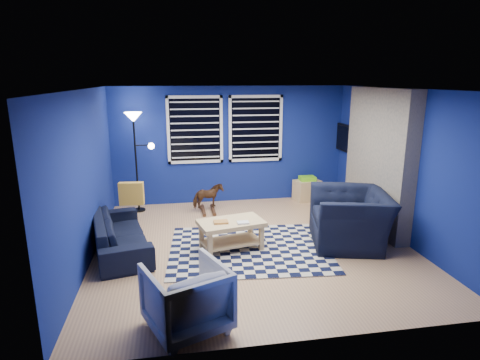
{
  "coord_description": "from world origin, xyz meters",
  "views": [
    {
      "loc": [
        -1.22,
        -5.97,
        2.66
      ],
      "look_at": [
        -0.16,
        0.3,
        1.03
      ],
      "focal_mm": 30.0,
      "sensor_mm": 36.0,
      "label": 1
    }
  ],
  "objects_px": {
    "rocking_horse": "(208,197)",
    "floor_lamp": "(135,131)",
    "armchair_bent": "(186,298)",
    "cabinet": "(307,190)",
    "tv": "(347,139)",
    "coffee_table": "(231,229)",
    "armchair_big": "(350,218)",
    "sofa": "(120,234)"
  },
  "relations": [
    {
      "from": "rocking_horse",
      "to": "floor_lamp",
      "type": "height_order",
      "value": "floor_lamp"
    },
    {
      "from": "armchair_bent",
      "to": "cabinet",
      "type": "bearing_deg",
      "value": -145.55
    },
    {
      "from": "tv",
      "to": "coffee_table",
      "type": "bearing_deg",
      "value": -143.25
    },
    {
      "from": "coffee_table",
      "to": "floor_lamp",
      "type": "distance_m",
      "value": 3.02
    },
    {
      "from": "armchair_big",
      "to": "floor_lamp",
      "type": "distance_m",
      "value": 4.38
    },
    {
      "from": "coffee_table",
      "to": "cabinet",
      "type": "xyz_separation_m",
      "value": [
        2.06,
        2.35,
        -0.1
      ]
    },
    {
      "from": "armchair_big",
      "to": "rocking_horse",
      "type": "xyz_separation_m",
      "value": [
        -2.15,
        1.97,
        -0.11
      ]
    },
    {
      "from": "tv",
      "to": "sofa",
      "type": "distance_m",
      "value": 5.03
    },
    {
      "from": "floor_lamp",
      "to": "armchair_bent",
      "type": "bearing_deg",
      "value": -79.3
    },
    {
      "from": "coffee_table",
      "to": "sofa",
      "type": "bearing_deg",
      "value": 171.31
    },
    {
      "from": "armchair_big",
      "to": "coffee_table",
      "type": "bearing_deg",
      "value": -78.57
    },
    {
      "from": "armchair_bent",
      "to": "rocking_horse",
      "type": "relative_size",
      "value": 1.35
    },
    {
      "from": "coffee_table",
      "to": "armchair_bent",
      "type": "bearing_deg",
      "value": -111.43
    },
    {
      "from": "sofa",
      "to": "armchair_big",
      "type": "bearing_deg",
      "value": -107.45
    },
    {
      "from": "rocking_horse",
      "to": "floor_lamp",
      "type": "xyz_separation_m",
      "value": [
        -1.38,
        0.31,
        1.32
      ]
    },
    {
      "from": "rocking_horse",
      "to": "floor_lamp",
      "type": "relative_size",
      "value": 0.3
    },
    {
      "from": "tv",
      "to": "armchair_bent",
      "type": "xyz_separation_m",
      "value": [
        -3.59,
        -4.08,
        -1.03
      ]
    },
    {
      "from": "sofa",
      "to": "armchair_bent",
      "type": "height_order",
      "value": "armchair_bent"
    },
    {
      "from": "tv",
      "to": "sofa",
      "type": "relative_size",
      "value": 0.52
    },
    {
      "from": "sofa",
      "to": "floor_lamp",
      "type": "xyz_separation_m",
      "value": [
        0.16,
        1.96,
        1.37
      ]
    },
    {
      "from": "rocking_horse",
      "to": "cabinet",
      "type": "relative_size",
      "value": 0.99
    },
    {
      "from": "armchair_big",
      "to": "cabinet",
      "type": "height_order",
      "value": "armchair_big"
    },
    {
      "from": "coffee_table",
      "to": "floor_lamp",
      "type": "height_order",
      "value": "floor_lamp"
    },
    {
      "from": "sofa",
      "to": "floor_lamp",
      "type": "distance_m",
      "value": 2.39
    },
    {
      "from": "armchair_bent",
      "to": "rocking_horse",
      "type": "xyz_separation_m",
      "value": [
        0.58,
        3.89,
        -0.05
      ]
    },
    {
      "from": "armchair_big",
      "to": "rocking_horse",
      "type": "relative_size",
      "value": 2.21
    },
    {
      "from": "rocking_horse",
      "to": "coffee_table",
      "type": "xyz_separation_m",
      "value": [
        0.19,
        -1.91,
        0.02
      ]
    },
    {
      "from": "tv",
      "to": "armchair_big",
      "type": "xyz_separation_m",
      "value": [
        -0.86,
        -2.17,
        -0.96
      ]
    },
    {
      "from": "floor_lamp",
      "to": "armchair_big",
      "type": "bearing_deg",
      "value": -32.9
    },
    {
      "from": "tv",
      "to": "floor_lamp",
      "type": "relative_size",
      "value": 0.5
    },
    {
      "from": "armchair_big",
      "to": "cabinet",
      "type": "relative_size",
      "value": 2.18
    },
    {
      "from": "sofa",
      "to": "rocking_horse",
      "type": "relative_size",
      "value": 3.18
    },
    {
      "from": "tv",
      "to": "coffee_table",
      "type": "xyz_separation_m",
      "value": [
        -2.82,
        -2.1,
        -1.05
      ]
    },
    {
      "from": "armchair_bent",
      "to": "cabinet",
      "type": "distance_m",
      "value": 5.17
    },
    {
      "from": "tv",
      "to": "armchair_bent",
      "type": "distance_m",
      "value": 5.53
    },
    {
      "from": "tv",
      "to": "armchair_big",
      "type": "relative_size",
      "value": 0.75
    },
    {
      "from": "tv",
      "to": "armchair_bent",
      "type": "height_order",
      "value": "tv"
    },
    {
      "from": "cabinet",
      "to": "floor_lamp",
      "type": "distance_m",
      "value": 3.89
    },
    {
      "from": "tv",
      "to": "sofa",
      "type": "height_order",
      "value": "tv"
    },
    {
      "from": "armchair_bent",
      "to": "coffee_table",
      "type": "xyz_separation_m",
      "value": [
        0.78,
        1.97,
        -0.03
      ]
    },
    {
      "from": "rocking_horse",
      "to": "coffee_table",
      "type": "relative_size",
      "value": 0.55
    },
    {
      "from": "coffee_table",
      "to": "floor_lamp",
      "type": "xyz_separation_m",
      "value": [
        -1.57,
        2.22,
        1.3
      ]
    }
  ]
}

